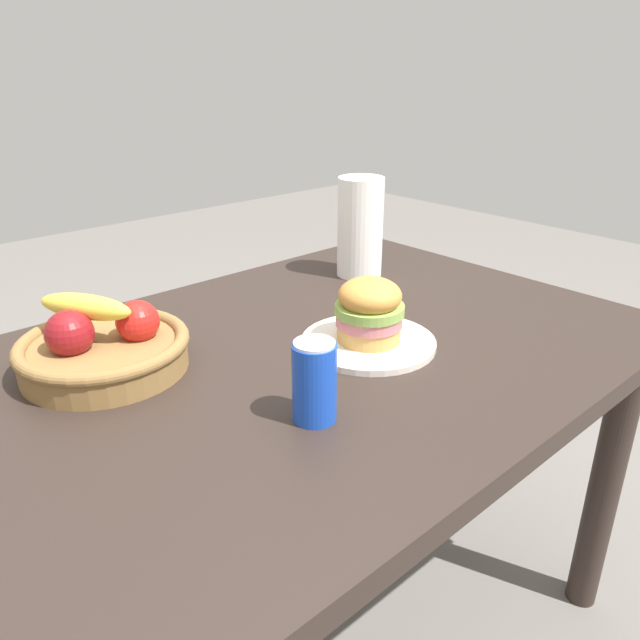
{
  "coord_description": "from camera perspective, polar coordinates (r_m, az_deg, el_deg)",
  "views": [
    {
      "loc": [
        -0.62,
        -0.77,
        1.24
      ],
      "look_at": [
        0.05,
        -0.02,
        0.81
      ],
      "focal_mm": 34.13,
      "sensor_mm": 36.0,
      "label": 1
    }
  ],
  "objects": [
    {
      "name": "soda_can",
      "position": [
        0.89,
        -0.53,
        -5.78
      ],
      "size": [
        0.07,
        0.07,
        0.13
      ],
      "color": "blue",
      "rests_on": "dining_table"
    },
    {
      "name": "dining_table",
      "position": [
        1.16,
        -2.66,
        -7.79
      ],
      "size": [
        1.4,
        0.9,
        0.75
      ],
      "color": "#2D231E",
      "rests_on": "ground_plane"
    },
    {
      "name": "paper_towel_roll",
      "position": [
        1.49,
        3.79,
        8.66
      ],
      "size": [
        0.11,
        0.11,
        0.24
      ],
      "primitive_type": "cylinder",
      "color": "white",
      "rests_on": "dining_table"
    },
    {
      "name": "fruit_basket",
      "position": [
        1.1,
        -19.68,
        -2.35
      ],
      "size": [
        0.29,
        0.29,
        0.14
      ],
      "color": "olive",
      "rests_on": "dining_table"
    },
    {
      "name": "sandwich",
      "position": [
        1.12,
        4.66,
        0.95
      ],
      "size": [
        0.13,
        0.13,
        0.12
      ],
      "color": "tan",
      "rests_on": "plate"
    },
    {
      "name": "plate",
      "position": [
        1.14,
        4.55,
        -2.09
      ],
      "size": [
        0.25,
        0.25,
        0.01
      ],
      "primitive_type": "cylinder",
      "color": "silver",
      "rests_on": "dining_table"
    }
  ]
}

